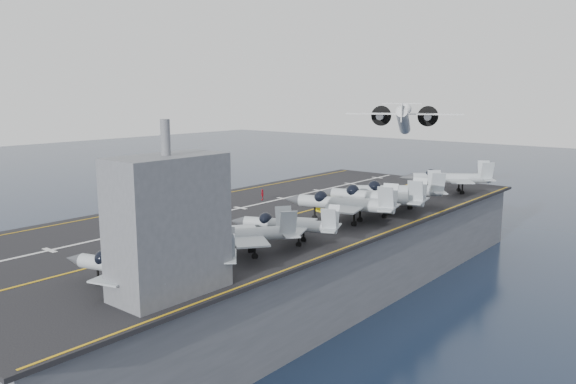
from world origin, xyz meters
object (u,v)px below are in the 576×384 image
Objects in this scene: island_superstructure at (168,208)px; fighter_jet_0 at (129,266)px; tow_cart_a at (164,243)px; transport_plane at (403,121)px.

island_superstructure is 1.03× the size of fighter_jet_0.
fighter_jet_0 is 13.75m from tow_cart_a.
fighter_jet_0 is (-3.37, -1.89, -5.29)m from island_superstructure.
island_superstructure is at bearing -74.90° from transport_plane.
island_superstructure reaches higher than tow_cart_a.
transport_plane is at bearing 97.89° from tow_cart_a.
tow_cart_a is at bearing 144.38° from island_superstructure.
tow_cart_a is 0.07× the size of transport_plane.
island_superstructure is 16.37m from tow_cart_a.
island_superstructure is 0.50× the size of transport_plane.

